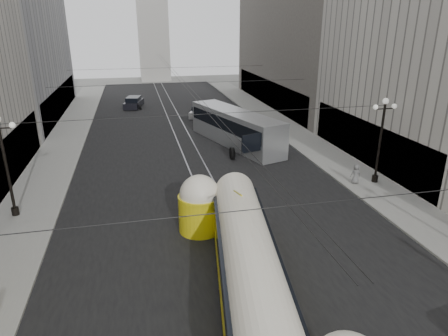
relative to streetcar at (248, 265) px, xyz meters
name	(u,v)px	position (x,y,z in m)	size (l,w,h in m)	color
road	(185,141)	(0.50, 25.29, -1.70)	(20.00, 85.00, 0.02)	black
sidewalk_left	(67,139)	(-11.50, 28.79, -1.62)	(4.00, 72.00, 0.15)	gray
sidewalk_right	(283,126)	(12.50, 28.79, -1.62)	(4.00, 72.00, 0.15)	gray
rail_left	(178,142)	(-0.25, 25.29, -1.70)	(0.12, 85.00, 0.04)	gray
rail_right	(192,141)	(1.25, 25.29, -1.70)	(0.12, 85.00, 0.04)	gray
distant_tower	(151,3)	(0.50, 72.79, 13.27)	(6.00, 6.00, 31.36)	#B2AFA8
lamppost_left_mid	(5,161)	(-12.10, 10.79, 2.05)	(1.86, 0.44, 6.37)	black
lamppost_right_mid	(381,136)	(13.10, 10.79, 2.05)	(1.86, 0.44, 6.37)	black
catenary	(185,85)	(0.62, 24.28, 4.18)	(25.00, 72.00, 0.23)	black
streetcar	(248,265)	(0.00, 0.00, 0.00)	(4.57, 15.74, 3.48)	yellow
city_bus	(235,126)	(5.27, 23.09, 0.15)	(6.66, 13.77, 3.37)	#A9ACAF
sedan_white_far	(201,111)	(4.01, 36.28, -1.03)	(3.66, 5.04, 1.47)	#BABABA
sedan_dark_far	(134,103)	(-4.39, 44.10, -1.00)	(3.04, 5.17, 1.53)	black
pedestrian_sidewalk_right	(356,174)	(11.45, 10.82, -0.80)	(0.73, 0.45, 1.49)	slate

